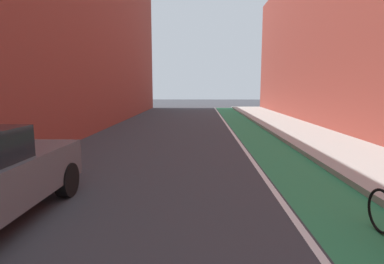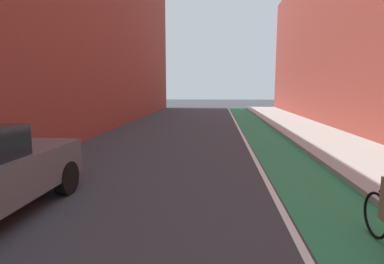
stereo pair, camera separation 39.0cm
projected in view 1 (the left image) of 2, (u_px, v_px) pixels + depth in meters
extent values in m
plane|color=#38383D|center=(180.00, 153.00, 10.11)|extent=(87.47, 87.47, 0.00)
cube|color=#2D8451|center=(263.00, 142.00, 12.01)|extent=(1.60, 39.76, 0.00)
cube|color=white|center=(239.00, 142.00, 12.04)|extent=(0.12, 39.76, 0.00)
cube|color=#A8A59E|center=(321.00, 141.00, 11.95)|extent=(2.87, 39.76, 0.14)
cube|color=brown|center=(372.00, 20.00, 13.17)|extent=(2.40, 35.76, 9.83)
cylinder|color=black|center=(67.00, 180.00, 6.01)|extent=(0.23, 0.66, 0.66)
torus|color=black|center=(381.00, 211.00, 4.52)|extent=(0.05, 0.65, 0.65)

